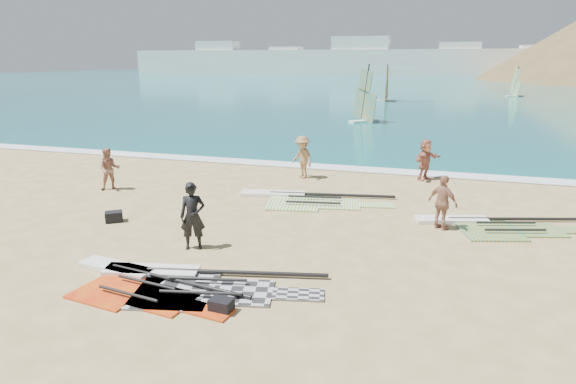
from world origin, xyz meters
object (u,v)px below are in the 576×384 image
(beachgoer_left, at_px, (109,169))
(beachgoer_right, at_px, (425,160))
(rig_grey, at_px, (190,281))
(rig_green, at_px, (302,199))
(beachgoer_back, at_px, (443,203))
(rig_red, at_px, (135,282))
(gear_bag_far, at_px, (221,305))
(rig_orange, at_px, (490,225))
(gear_bag_near, at_px, (114,217))
(person_wetsuit, at_px, (193,216))
(beachgoer_mid, at_px, (302,157))

(beachgoer_left, relative_size, beachgoer_right, 0.95)
(rig_grey, distance_m, rig_green, 7.66)
(rig_grey, bearing_deg, beachgoer_back, 32.41)
(rig_red, xyz_separation_m, gear_bag_far, (2.54, -0.59, 0.10))
(rig_red, bearing_deg, rig_green, 84.37)
(rig_green, relative_size, beachgoer_back, 3.50)
(rig_grey, distance_m, beachgoer_back, 8.19)
(rig_grey, relative_size, beachgoer_right, 3.14)
(rig_orange, xyz_separation_m, gear_bag_near, (-11.90, -3.13, 0.12))
(person_wetsuit, relative_size, beachgoer_mid, 1.01)
(person_wetsuit, bearing_deg, rig_grey, -86.98)
(rig_grey, height_order, rig_green, rig_green)
(gear_bag_far, xyz_separation_m, beachgoer_right, (3.79, 13.32, 0.77))
(rig_grey, relative_size, rig_orange, 1.01)
(gear_bag_near, height_order, gear_bag_far, gear_bag_near)
(beachgoer_left, bearing_deg, rig_grey, -77.42)
(rig_grey, xyz_separation_m, beachgoer_right, (5.08, 12.30, 0.86))
(rig_green, distance_m, rig_red, 8.29)
(rig_red, distance_m, beachgoer_mid, 11.54)
(beachgoer_back, bearing_deg, rig_red, 76.46)
(person_wetsuit, height_order, beachgoer_back, person_wetsuit)
(gear_bag_near, xyz_separation_m, beachgoer_left, (-2.62, 3.40, 0.70))
(gear_bag_near, relative_size, beachgoer_back, 0.31)
(beachgoer_left, distance_m, beachgoer_back, 13.03)
(rig_red, height_order, beachgoer_right, beachgoer_right)
(rig_green, xyz_separation_m, beachgoer_right, (4.36, 4.67, 0.86))
(gear_bag_near, distance_m, gear_bag_far, 7.32)
(gear_bag_far, height_order, person_wetsuit, person_wetsuit)
(beachgoer_mid, bearing_deg, beachgoer_right, 50.05)
(beachgoer_back, bearing_deg, rig_orange, -119.32)
(rig_green, height_order, rig_orange, rig_green)
(rig_grey, bearing_deg, rig_red, -173.33)
(rig_red, relative_size, beachgoer_back, 2.86)
(rig_grey, distance_m, rig_orange, 9.77)
(beachgoer_back, bearing_deg, beachgoer_mid, -6.18)
(gear_bag_near, relative_size, gear_bag_far, 1.12)
(beachgoer_mid, distance_m, beachgoer_back, 7.99)
(beachgoer_mid, xyz_separation_m, beachgoer_back, (6.00, -5.28, -0.08))
(rig_red, xyz_separation_m, beachgoer_mid, (1.03, 11.46, 0.91))
(person_wetsuit, xyz_separation_m, beachgoer_left, (-6.26, 4.73, -0.10))
(rig_orange, height_order, rig_red, rig_orange)
(beachgoer_right, bearing_deg, gear_bag_far, -162.77)
(rig_red, xyz_separation_m, beachgoer_left, (-5.96, 7.18, 0.82))
(rig_green, xyz_separation_m, person_wetsuit, (-1.65, -5.61, 0.91))
(gear_bag_far, xyz_separation_m, beachgoer_mid, (-1.50, 12.05, 0.81))
(beachgoer_right, bearing_deg, rig_green, 170.06)
(rig_green, distance_m, gear_bag_near, 6.81)
(rig_red, relative_size, beachgoer_left, 2.87)
(gear_bag_far, distance_m, person_wetsuit, 3.86)
(person_wetsuit, distance_m, beachgoer_back, 7.69)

